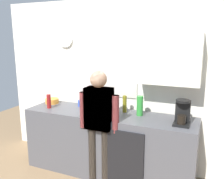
% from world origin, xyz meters
% --- Properties ---
extents(kitchen_counter, '(2.52, 0.64, 0.94)m').
position_xyz_m(kitchen_counter, '(0.00, 0.30, 0.47)').
color(kitchen_counter, '#4C4C51').
rests_on(kitchen_counter, ground_plane).
extents(dishwasher_panel, '(0.56, 0.02, 0.85)m').
position_xyz_m(dishwasher_panel, '(0.36, -0.03, 0.42)').
color(dishwasher_panel, black).
rests_on(dishwasher_panel, ground_plane).
extents(back_wall_assembly, '(4.12, 0.42, 2.60)m').
position_xyz_m(back_wall_assembly, '(0.11, 0.70, 1.37)').
color(back_wall_assembly, silver).
rests_on(back_wall_assembly, ground_plane).
extents(coffee_maker, '(0.20, 0.20, 0.33)m').
position_xyz_m(coffee_maker, '(1.04, 0.25, 1.09)').
color(coffee_maker, black).
rests_on(coffee_maker, kitchen_counter).
extents(bottle_red_vinegar, '(0.06, 0.06, 0.22)m').
position_xyz_m(bottle_red_vinegar, '(-0.96, 0.19, 1.05)').
color(bottle_red_vinegar, maroon).
rests_on(bottle_red_vinegar, kitchen_counter).
extents(bottle_clear_soda, '(0.09, 0.09, 0.28)m').
position_xyz_m(bottle_clear_soda, '(0.45, 0.40, 1.08)').
color(bottle_clear_soda, '#2D8C33').
rests_on(bottle_clear_soda, kitchen_counter).
extents(bottle_green_wine, '(0.07, 0.07, 0.30)m').
position_xyz_m(bottle_green_wine, '(-0.23, 0.10, 1.09)').
color(bottle_green_wine, '#195923').
rests_on(bottle_green_wine, kitchen_counter).
extents(bottle_olive_oil, '(0.06, 0.06, 0.25)m').
position_xyz_m(bottle_olive_oil, '(0.20, 0.45, 1.06)').
color(bottle_olive_oil, olive).
rests_on(bottle_olive_oil, kitchen_counter).
extents(bottle_dark_sauce, '(0.06, 0.06, 0.18)m').
position_xyz_m(bottle_dark_sauce, '(1.08, 0.49, 1.03)').
color(bottle_dark_sauce, black).
rests_on(bottle_dark_sauce, kitchen_counter).
extents(cup_blue_mug, '(0.08, 0.08, 0.10)m').
position_xyz_m(cup_blue_mug, '(-0.55, 0.47, 0.99)').
color(cup_blue_mug, '#3351B2').
rests_on(cup_blue_mug, kitchen_counter).
extents(mixing_bowl, '(0.22, 0.22, 0.08)m').
position_xyz_m(mixing_bowl, '(-1.09, 0.44, 0.98)').
color(mixing_bowl, orange).
rests_on(mixing_bowl, kitchen_counter).
extents(storage_canister, '(0.14, 0.14, 0.17)m').
position_xyz_m(storage_canister, '(0.07, 0.32, 1.02)').
color(storage_canister, silver).
rests_on(storage_canister, kitchen_counter).
extents(person_at_sink, '(0.57, 0.22, 1.60)m').
position_xyz_m(person_at_sink, '(0.00, 0.00, 0.95)').
color(person_at_sink, '#3F4766').
rests_on(person_at_sink, ground_plane).
extents(person_guest, '(0.57, 0.22, 1.60)m').
position_xyz_m(person_guest, '(0.00, 0.00, 0.95)').
color(person_guest, brown).
rests_on(person_guest, ground_plane).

